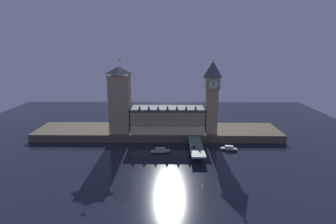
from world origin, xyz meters
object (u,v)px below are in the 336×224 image
object	(u,v)px
car_northbound_trail	(194,147)
pedestrian_mid_walk	(202,143)
street_lamp_far	(189,135)
street_lamp_near	(191,148)
clock_tower	(212,95)
pedestrian_near_rail	(192,150)
boat_downstream	(229,149)
boat_upstream	(160,151)
victoria_tower	(120,99)
street_lamp_mid	(203,140)

from	to	relation	value
car_northbound_trail	pedestrian_mid_walk	xyz separation A→B (m)	(6.70, 9.39, 0.13)
pedestrian_mid_walk	street_lamp_far	world-z (taller)	street_lamp_far
street_lamp_near	clock_tower	bearing A→B (deg)	66.55
pedestrian_near_rail	car_northbound_trail	bearing A→B (deg)	72.56
pedestrian_mid_walk	street_lamp_near	world-z (taller)	street_lamp_near
street_lamp_near	pedestrian_near_rail	bearing A→B (deg)	80.22
clock_tower	boat_downstream	bearing A→B (deg)	-65.30
pedestrian_mid_walk	street_lamp_near	size ratio (longest dim) A/B	0.27
street_lamp_far	pedestrian_mid_walk	bearing A→B (deg)	-48.67
pedestrian_near_rail	boat_upstream	distance (m)	27.16
street_lamp_near	boat_upstream	bearing A→B (deg)	145.86
boat_upstream	pedestrian_mid_walk	bearing A→B (deg)	6.11
boat_upstream	pedestrian_near_rail	bearing A→B (deg)	-29.51
car_northbound_trail	clock_tower	bearing A→B (deg)	64.66
clock_tower	pedestrian_near_rail	world-z (taller)	clock_tower
car_northbound_trail	street_lamp_near	world-z (taller)	street_lamp_near
car_northbound_trail	street_lamp_far	bearing A→B (deg)	97.50
pedestrian_mid_walk	boat_downstream	world-z (taller)	pedestrian_mid_walk
street_lamp_near	boat_downstream	size ratio (longest dim) A/B	0.43
pedestrian_near_rail	clock_tower	bearing A→B (deg)	65.89
clock_tower	victoria_tower	size ratio (longest dim) A/B	1.00
pedestrian_mid_walk	boat_upstream	world-z (taller)	pedestrian_mid_walk
victoria_tower	boat_upstream	distance (m)	60.59
pedestrian_mid_walk	boat_upstream	distance (m)	32.72
clock_tower	street_lamp_near	size ratio (longest dim) A/B	10.36
pedestrian_near_rail	street_lamp_near	distance (m)	3.72
clock_tower	victoria_tower	xyz separation A→B (m)	(-79.10, 3.81, -4.74)
street_lamp_mid	boat_upstream	size ratio (longest dim) A/B	0.40
street_lamp_near	street_lamp_far	distance (m)	29.44
boat_downstream	victoria_tower	bearing A→B (deg)	162.53
clock_tower	pedestrian_near_rail	bearing A→B (deg)	-114.11
car_northbound_trail	boat_upstream	xyz separation A→B (m)	(-25.33, 5.96, -5.53)
street_lamp_far	victoria_tower	bearing A→B (deg)	160.92
boat_upstream	street_lamp_near	bearing A→B (deg)	-34.14
clock_tower	victoria_tower	distance (m)	79.34
pedestrian_mid_walk	street_lamp_mid	size ratio (longest dim) A/B	0.24
street_lamp_mid	street_lamp_far	distance (m)	17.65
clock_tower	boat_upstream	world-z (taller)	clock_tower
street_lamp_mid	boat_downstream	distance (m)	24.37
pedestrian_near_rail	street_lamp_mid	bearing A→B (deg)	53.02
victoria_tower	pedestrian_near_rail	world-z (taller)	victoria_tower
boat_upstream	street_lamp_mid	bearing A→B (deg)	-1.19
street_lamp_near	pedestrian_mid_walk	bearing A→B (deg)	63.61
street_lamp_near	street_lamp_mid	size ratio (longest dim) A/B	0.91
car_northbound_trail	boat_downstream	size ratio (longest dim) A/B	0.31
car_northbound_trail	boat_downstream	world-z (taller)	car_northbound_trail
pedestrian_mid_walk	street_lamp_mid	bearing A→B (deg)	-84.43
victoria_tower	street_lamp_mid	world-z (taller)	victoria_tower
clock_tower	pedestrian_mid_walk	xyz separation A→B (m)	(-10.65, -27.26, -33.06)
pedestrian_near_rail	street_lamp_mid	distance (m)	15.86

